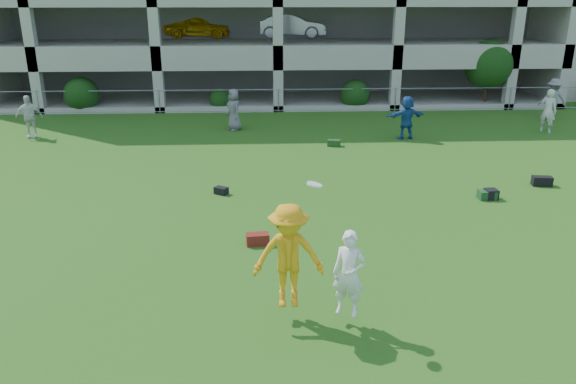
{
  "coord_description": "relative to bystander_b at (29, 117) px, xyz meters",
  "views": [
    {
      "loc": [
        -0.86,
        -9.36,
        5.85
      ],
      "look_at": [
        -0.27,
        3.0,
        1.4
      ],
      "focal_mm": 35.0,
      "sensor_mm": 36.0,
      "label": 1
    }
  ],
  "objects": [
    {
      "name": "ground",
      "position": [
        10.57,
        -14.21,
        -0.89
      ],
      "size": [
        100.0,
        100.0,
        0.0
      ],
      "primitive_type": "plane",
      "color": "#235114",
      "rests_on": "ground"
    },
    {
      "name": "bystander_b",
      "position": [
        0.0,
        0.0,
        0.0
      ],
      "size": [
        1.11,
        0.63,
        1.79
      ],
      "primitive_type": "imported",
      "rotation": [
        0.0,
        0.0,
        0.2
      ],
      "color": "silver",
      "rests_on": "ground"
    },
    {
      "name": "bystander_c",
      "position": [
        8.49,
        0.99,
        0.02
      ],
      "size": [
        0.92,
        1.06,
        1.82
      ],
      "primitive_type": "imported",
      "rotation": [
        0.0,
        0.0,
        -1.09
      ],
      "color": "slate",
      "rests_on": "ground"
    },
    {
      "name": "bystander_d",
      "position": [
        15.71,
        -0.94,
        0.01
      ],
      "size": [
        1.75,
        0.88,
        1.8
      ],
      "primitive_type": "imported",
      "rotation": [
        0.0,
        0.0,
        3.36
      ],
      "color": "#204795",
      "rests_on": "ground"
    },
    {
      "name": "bystander_e",
      "position": [
        22.13,
        -0.07,
        0.05
      ],
      "size": [
        0.81,
        0.81,
        1.89
      ],
      "primitive_type": "imported",
      "rotation": [
        0.0,
        0.0,
        2.34
      ],
      "color": "silver",
      "rests_on": "ground"
    },
    {
      "name": "bystander_f",
      "position": [
        23.61,
        2.45,
        0.08
      ],
      "size": [
        1.39,
        1.0,
        1.95
      ],
      "primitive_type": "imported",
      "rotation": [
        0.0,
        0.0,
        2.9
      ],
      "color": "gray",
      "rests_on": "ground"
    },
    {
      "name": "bag_red_a",
      "position": [
        9.57,
        -11.07,
        -0.75
      ],
      "size": [
        0.58,
        0.36,
        0.28
      ],
      "primitive_type": "cube",
      "rotation": [
        0.0,
        0.0,
        0.11
      ],
      "color": "#530E13",
      "rests_on": "ground"
    },
    {
      "name": "bag_black_b",
      "position": [
        8.44,
        -7.4,
        -0.78
      ],
      "size": [
        0.47,
        0.42,
        0.22
      ],
      "primitive_type": "cube",
      "rotation": [
        0.0,
        0.0,
        -0.56
      ],
      "color": "black",
      "rests_on": "ground"
    },
    {
      "name": "bag_green_c",
      "position": [
        16.37,
        -8.21,
        -0.76
      ],
      "size": [
        0.51,
        0.37,
        0.26
      ],
      "primitive_type": "cube",
      "rotation": [
        0.0,
        0.0,
        0.04
      ],
      "color": "#153B21",
      "rests_on": "ground"
    },
    {
      "name": "crate_d",
      "position": [
        16.5,
        -8.21,
        -0.74
      ],
      "size": [
        0.38,
        0.38,
        0.3
      ],
      "primitive_type": "cube",
      "rotation": [
        0.0,
        0.0,
        0.08
      ],
      "color": "black",
      "rests_on": "ground"
    },
    {
      "name": "bag_black_e",
      "position": [
        18.58,
        -7.1,
        -0.74
      ],
      "size": [
        0.64,
        0.38,
        0.3
      ],
      "primitive_type": "cube",
      "rotation": [
        0.0,
        0.0,
        -0.15
      ],
      "color": "black",
      "rests_on": "ground"
    },
    {
      "name": "bag_green_g",
      "position": [
        12.58,
        -1.97,
        -0.77
      ],
      "size": [
        0.55,
        0.4,
        0.25
      ],
      "primitive_type": "cube",
      "rotation": [
        0.0,
        0.0,
        -0.23
      ],
      "color": "#183C16",
      "rests_on": "ground"
    },
    {
      "name": "frisbee_contest",
      "position": [
        10.34,
        -14.47,
        0.39
      ],
      "size": [
        2.07,
        0.89,
        2.53
      ],
      "color": "orange",
      "rests_on": "ground"
    },
    {
      "name": "fence",
      "position": [
        10.57,
        4.79,
        -0.28
      ],
      "size": [
        36.06,
        0.06,
        1.2
      ],
      "color": "gray",
      "rests_on": "ground"
    },
    {
      "name": "shrub_row",
      "position": [
        15.16,
        5.49,
        0.61
      ],
      "size": [
        34.38,
        2.52,
        3.5
      ],
      "color": "#163D11",
      "rests_on": "ground"
    }
  ]
}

